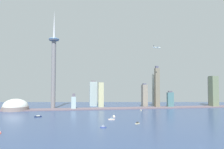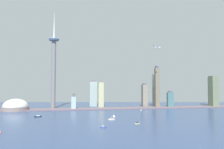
# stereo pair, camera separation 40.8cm
# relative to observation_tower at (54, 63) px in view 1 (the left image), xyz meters

# --- Properties ---
(ground_plane) EXTENTS (6000.00, 6000.00, 0.00)m
(ground_plane) POSITION_rel_observation_tower_xyz_m (245.84, -485.92, -158.88)
(ground_plane) COLOR navy
(waterfront_pier) EXTENTS (938.00, 54.54, 2.87)m
(waterfront_pier) POSITION_rel_observation_tower_xyz_m (245.84, -34.09, -157.45)
(waterfront_pier) COLOR #665861
(waterfront_pier) RESTS_ON ground
(observation_tower) EXTENTS (36.45, 36.45, 340.55)m
(observation_tower) POSITION_rel_observation_tower_xyz_m (0.00, 0.00, 0.00)
(observation_tower) COLOR slate
(observation_tower) RESTS_ON ground
(stadium_dome) EXTENTS (80.73, 80.73, 48.73)m
(stadium_dome) POSITION_rel_observation_tower_xyz_m (-112.16, -33.60, -147.31)
(stadium_dome) COLOR gray
(stadium_dome) RESTS_ON ground
(skyscraper_0) EXTENTS (19.01, 23.98, 90.80)m
(skyscraper_0) POSITION_rel_observation_tower_xyz_m (167.74, 29.42, -113.48)
(skyscraper_0) COLOR #B8B98C
(skyscraper_0) RESTS_ON ground
(skyscraper_1) EXTENTS (24.79, 27.42, 114.98)m
(skyscraper_1) POSITION_rel_observation_tower_xyz_m (586.01, -28.85, -101.39)
(skyscraper_1) COLOR #687659
(skyscraper_1) RESTS_ON ground
(skyscraper_2) EXTENTS (15.05, 26.27, 52.54)m
(skyscraper_2) POSITION_rel_observation_tower_xyz_m (70.04, -24.24, -135.73)
(skyscraper_2) COLOR #A1BCC1
(skyscraper_2) RESTS_ON ground
(skyscraper_3) EXTENTS (15.89, 14.17, 150.59)m
(skyscraper_3) POSITION_rel_observation_tower_xyz_m (366.53, -22.54, -86.29)
(skyscraper_3) COLOR #736C59
(skyscraper_3) RESTS_ON ground
(skyscraper_4) EXTENTS (14.20, 26.19, 113.41)m
(skyscraper_4) POSITION_rel_observation_tower_xyz_m (399.61, 64.04, -113.05)
(skyscraper_4) COLOR #93A383
(skyscraper_4) RESTS_ON ground
(skyscraper_5) EXTENTS (24.06, 15.35, 112.62)m
(skyscraper_5) POSITION_rel_observation_tower_xyz_m (608.02, 13.80, -102.57)
(skyscraper_5) COLOR slate
(skyscraper_5) RESTS_ON ground
(skyscraper_6) EXTENTS (18.16, 23.83, 87.16)m
(skyscraper_6) POSITION_rel_observation_tower_xyz_m (329.53, 10.99, -116.78)
(skyscraper_6) COLOR gray
(skyscraper_6) RESTS_ON ground
(skyscraper_7) EXTENTS (27.71, 27.20, 98.38)m
(skyscraper_7) POSITION_rel_observation_tower_xyz_m (142.44, 73.30, -111.09)
(skyscraper_7) COLOR #9DB0B1
(skyscraper_7) RESTS_ON ground
(skyscraper_8) EXTENTS (23.09, 12.29, 59.65)m
(skyscraper_8) POSITION_rel_observation_tower_xyz_m (416.96, -21.32, -130.72)
(skyscraper_8) COLOR slate
(skyscraper_8) RESTS_ON ground
(skyscraper_9) EXTENTS (18.33, 19.50, 152.85)m
(skyscraper_9) POSITION_rel_observation_tower_xyz_m (373.06, 13.10, -97.12)
(skyscraper_9) COLOR #ACAF9D
(skyscraper_9) RESTS_ON ground
(boat_0) EXTENTS (11.38, 8.37, 4.54)m
(boat_0) POSITION_rel_observation_tower_xyz_m (207.50, -318.01, -157.26)
(boat_0) COLOR beige
(boat_0) RESTS_ON ground
(boat_1) EXTENTS (5.03, 15.16, 9.23)m
(boat_1) POSITION_rel_observation_tower_xyz_m (175.34, -214.07, -157.46)
(boat_1) COLOR beige
(boat_1) RESTS_ON ground
(boat_2) EXTENTS (12.40, 9.04, 6.85)m
(boat_2) POSITION_rel_observation_tower_xyz_m (132.66, -344.58, -157.55)
(boat_2) COLOR navy
(boat_2) RESTS_ON ground
(boat_3) EXTENTS (15.58, 8.87, 10.57)m
(boat_3) POSITION_rel_observation_tower_xyz_m (162.75, -256.13, -157.43)
(boat_3) COLOR beige
(boat_3) RESTS_ON ground
(boat_4) EXTENTS (18.13, 10.68, 8.35)m
(boat_4) POSITION_rel_observation_tower_xyz_m (-15.34, -186.02, -157.36)
(boat_4) COLOR #0D1739
(boat_4) RESTS_ON ground
(boat_5) EXTENTS (7.81, 12.42, 8.69)m
(boat_5) POSITION_rel_observation_tower_xyz_m (-45.28, -361.87, -157.56)
(boat_5) COLOR red
(boat_5) RESTS_ON ground
(boat_6) EXTENTS (4.05, 7.32, 11.10)m
(boat_6) POSITION_rel_observation_tower_xyz_m (280.30, -103.86, -157.33)
(boat_6) COLOR beige
(boat_6) RESTS_ON ground
(airplane) EXTENTS (29.20, 25.85, 8.08)m
(airplane) POSITION_rel_observation_tower_xyz_m (338.22, -96.56, 45.20)
(airplane) COLOR silver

